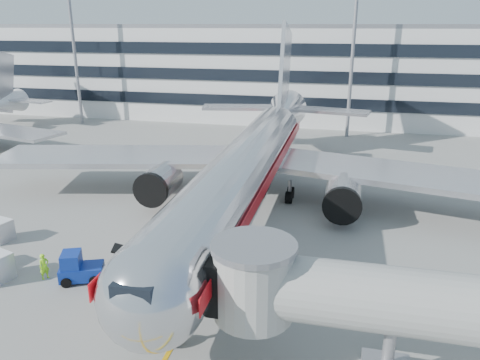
% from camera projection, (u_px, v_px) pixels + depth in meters
% --- Properties ---
extents(ground, '(180.00, 180.00, 0.00)m').
position_uv_depth(ground, '(216.00, 269.00, 31.40)').
color(ground, gray).
rests_on(ground, ground).
extents(lead_in_line, '(0.25, 70.00, 0.01)m').
position_uv_depth(lead_in_line, '(247.00, 213.00, 40.64)').
color(lead_in_line, '#E7A40C').
rests_on(lead_in_line, ground).
extents(main_jet, '(50.95, 48.70, 16.06)m').
position_uv_depth(main_jet, '(251.00, 161.00, 40.88)').
color(main_jet, silver).
rests_on(main_jet, ground).
extents(jet_bridge, '(17.80, 4.50, 7.00)m').
position_uv_depth(jet_bridge, '(435.00, 312.00, 20.18)').
color(jet_bridge, silver).
rests_on(jet_bridge, ground).
extents(terminal, '(150.00, 24.25, 15.60)m').
position_uv_depth(terminal, '(305.00, 71.00, 82.44)').
color(terminal, silver).
rests_on(terminal, ground).
extents(light_mast_west, '(2.40, 1.20, 25.45)m').
position_uv_depth(light_mast_west, '(72.00, 29.00, 72.96)').
color(light_mast_west, gray).
rests_on(light_mast_west, ground).
extents(light_mast_centre, '(2.40, 1.20, 25.45)m').
position_uv_depth(light_mast_centre, '(354.00, 30.00, 63.75)').
color(light_mast_centre, gray).
rests_on(light_mast_centre, ground).
extents(belt_loader, '(5.03, 2.89, 2.35)m').
position_uv_depth(belt_loader, '(143.00, 270.00, 30.04)').
color(belt_loader, yellow).
rests_on(belt_loader, ground).
extents(baggage_tug, '(3.03, 2.46, 1.99)m').
position_uv_depth(baggage_tug, '(79.00, 268.00, 29.79)').
color(baggage_tug, navy).
rests_on(baggage_tug, ground).
extents(cargo_container_right, '(1.84, 1.84, 1.62)m').
position_uv_depth(cargo_container_right, '(0.00, 231.00, 35.34)').
color(cargo_container_right, silver).
rests_on(cargo_container_right, ground).
extents(ramp_worker, '(0.68, 0.75, 1.73)m').
position_uv_depth(ramp_worker, '(44.00, 266.00, 30.04)').
color(ramp_worker, '#A1FB1A').
rests_on(ramp_worker, ground).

